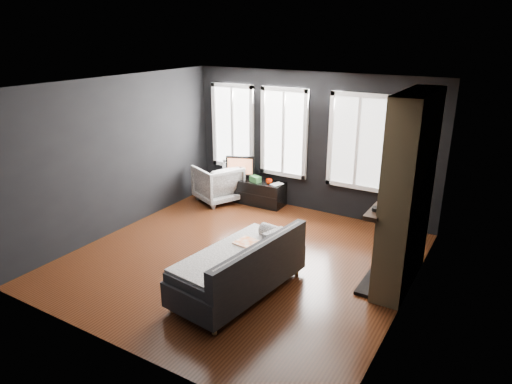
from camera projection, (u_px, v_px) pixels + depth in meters
The scene contains 18 objects.
floor at pixel (241, 259), 7.20m from camera, with size 5.00×5.00×0.00m, color black.
ceiling at pixel (239, 85), 6.29m from camera, with size 5.00×5.00×0.00m, color white.
wall_back at pixel (310, 143), 8.77m from camera, with size 5.00×0.02×2.70m, color black.
wall_left at pixel (119, 155), 7.95m from camera, with size 0.02×5.00×2.70m, color black.
wall_right at pixel (413, 210), 5.54m from camera, with size 0.02×5.00×2.70m, color black.
windows at pixel (290, 88), 8.60m from camera, with size 4.00×0.16×1.76m, color white, non-canonical shape.
fireplace at pixel (408, 193), 6.12m from camera, with size 0.70×1.62×2.70m, color #93724C, non-canonical shape.
sofa at pixel (239, 264), 6.16m from camera, with size 0.99×1.99×0.86m, color #252628, non-canonical shape.
stripe_pillow at pixel (274, 243), 6.35m from camera, with size 0.09×0.37×0.37m, color gray.
armchair at pixel (218, 181), 9.50m from camera, with size 0.84×0.78×0.86m, color white.
media_console at pixel (251, 191), 9.49m from camera, with size 1.43×0.45×0.49m, color black, non-canonical shape.
monitor at pixel (240, 166), 9.41m from camera, with size 0.60×0.13×0.54m, color black, non-canonical shape.
desk_fan at pixel (228, 169), 9.62m from camera, with size 0.22×0.22×0.31m, color #A0A0A0, non-canonical shape.
mug at pixel (269, 181), 9.14m from camera, with size 0.13×0.10×0.13m, color #E92B00.
book at pixel (274, 178), 9.12m from camera, with size 0.17×0.02×0.24m, color #A79886.
storage_box at pixel (255, 179), 9.26m from camera, with size 0.22×0.14×0.12m, color #317535.
mantel_vase at pixel (398, 183), 6.61m from camera, with size 0.18×0.18×0.18m, color gold.
mantel_clock at pixel (377, 209), 5.83m from camera, with size 0.13×0.13×0.04m, color black.
Camera 1 is at (3.49, -5.39, 3.42)m, focal length 32.00 mm.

